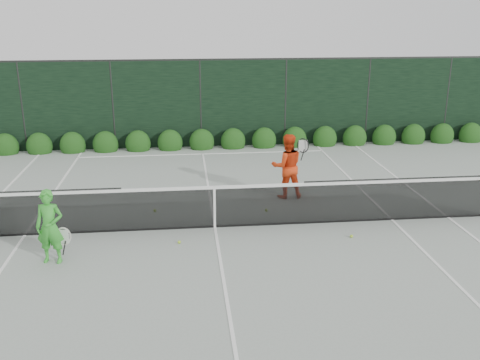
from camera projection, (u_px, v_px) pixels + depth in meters
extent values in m
plane|color=gray|center=(215.00, 227.00, 11.96)|extent=(80.00, 80.00, 0.00)
cube|color=black|center=(18.00, 214.00, 11.37)|extent=(4.40, 0.01, 1.02)
cube|color=black|center=(215.00, 207.00, 11.82)|extent=(4.00, 0.01, 0.96)
cube|color=black|center=(397.00, 199.00, 12.24)|extent=(4.40, 0.01, 1.02)
cube|color=white|center=(214.00, 187.00, 11.67)|extent=(12.80, 0.03, 0.07)
cube|color=black|center=(215.00, 227.00, 11.96)|extent=(12.80, 0.02, 0.04)
cube|color=white|center=(215.00, 208.00, 11.82)|extent=(0.05, 0.03, 0.91)
imported|color=green|center=(50.00, 227.00, 10.12)|extent=(0.58, 0.42, 1.46)
torus|color=beige|center=(63.00, 236.00, 10.31)|extent=(0.30, 0.05, 0.30)
cylinder|color=black|center=(64.00, 248.00, 10.39)|extent=(0.10, 0.03, 0.30)
imported|color=red|center=(287.00, 166.00, 13.65)|extent=(0.83, 0.66, 1.67)
torus|color=black|center=(303.00, 146.00, 13.31)|extent=(0.28, 0.16, 0.30)
cylinder|color=black|center=(303.00, 155.00, 13.39)|extent=(0.10, 0.03, 0.30)
cube|color=white|center=(448.00, 217.00, 12.53)|extent=(0.06, 23.77, 0.01)
cube|color=white|center=(25.00, 235.00, 11.54)|extent=(0.06, 23.77, 0.01)
cube|color=white|center=(392.00, 220.00, 12.38)|extent=(0.06, 23.77, 0.01)
cube|color=white|center=(198.00, 122.00, 23.21)|extent=(11.03, 0.06, 0.01)
cube|color=white|center=(203.00, 154.00, 18.02)|extent=(8.23, 0.06, 0.01)
cube|color=white|center=(215.00, 227.00, 11.96)|extent=(0.06, 12.80, 0.01)
cube|color=black|center=(201.00, 104.00, 18.61)|extent=(32.00, 0.06, 3.00)
cube|color=#262826|center=(200.00, 60.00, 18.14)|extent=(32.00, 0.06, 0.06)
cylinder|color=#262826|center=(22.00, 108.00, 17.99)|extent=(0.08, 0.08, 3.00)
cylinder|color=#262826|center=(113.00, 106.00, 18.30)|extent=(0.08, 0.08, 3.00)
cylinder|color=#262826|center=(201.00, 104.00, 18.61)|extent=(0.08, 0.08, 3.00)
cylinder|color=#262826|center=(285.00, 103.00, 18.91)|extent=(0.08, 0.08, 3.00)
cylinder|color=#262826|center=(367.00, 101.00, 19.22)|extent=(0.08, 0.08, 3.00)
cylinder|color=#262826|center=(447.00, 100.00, 19.53)|extent=(0.08, 0.08, 3.00)
ellipsoid|color=#0F360E|center=(6.00, 147.00, 17.98)|extent=(0.86, 0.65, 0.94)
ellipsoid|color=#0F360E|center=(39.00, 146.00, 18.09)|extent=(0.86, 0.65, 0.94)
ellipsoid|color=#0F360E|center=(73.00, 145.00, 18.21)|extent=(0.86, 0.65, 0.94)
ellipsoid|color=#0F360E|center=(106.00, 145.00, 18.32)|extent=(0.86, 0.65, 0.94)
ellipsoid|color=#0F360E|center=(138.00, 144.00, 18.43)|extent=(0.86, 0.65, 0.94)
ellipsoid|color=#0F360E|center=(170.00, 143.00, 18.55)|extent=(0.86, 0.65, 0.94)
ellipsoid|color=#0F360E|center=(202.00, 142.00, 18.66)|extent=(0.86, 0.65, 0.94)
ellipsoid|color=#0F360E|center=(233.00, 141.00, 18.77)|extent=(0.86, 0.65, 0.94)
ellipsoid|color=#0F360E|center=(264.00, 140.00, 18.89)|extent=(0.86, 0.65, 0.94)
ellipsoid|color=#0F360E|center=(295.00, 140.00, 19.00)|extent=(0.86, 0.65, 0.94)
ellipsoid|color=#0F360E|center=(325.00, 139.00, 19.11)|extent=(0.86, 0.65, 0.94)
ellipsoid|color=#0F360E|center=(355.00, 138.00, 19.23)|extent=(0.86, 0.65, 0.94)
ellipsoid|color=#0F360E|center=(384.00, 137.00, 19.34)|extent=(0.86, 0.65, 0.94)
ellipsoid|color=#0F360E|center=(413.00, 137.00, 19.45)|extent=(0.86, 0.65, 0.94)
ellipsoid|color=#0F360E|center=(442.00, 136.00, 19.57)|extent=(0.86, 0.65, 0.94)
ellipsoid|color=#0F360E|center=(470.00, 135.00, 19.68)|extent=(0.86, 0.65, 0.94)
sphere|color=#A7D32F|center=(266.00, 210.00, 12.89)|extent=(0.07, 0.07, 0.07)
sphere|color=#A7D32F|center=(351.00, 236.00, 11.42)|extent=(0.07, 0.07, 0.07)
sphere|color=#A7D32F|center=(155.00, 211.00, 12.87)|extent=(0.07, 0.07, 0.07)
sphere|color=#A7D32F|center=(179.00, 242.00, 11.13)|extent=(0.07, 0.07, 0.07)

